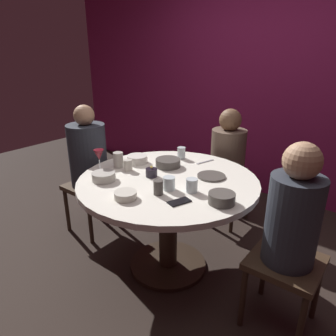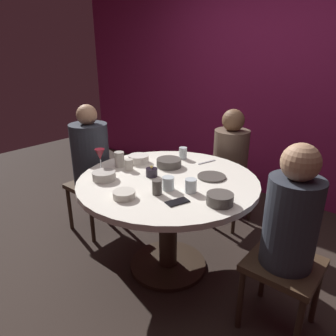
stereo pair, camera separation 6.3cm
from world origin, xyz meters
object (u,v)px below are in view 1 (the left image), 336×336
Objects in this scene: seated_diner_back at (228,154)px; cup_near_candle at (181,153)px; dining_table at (168,199)px; cup_by_left_diner at (118,160)px; cup_center_front at (158,187)px; cup_by_right_diner at (192,185)px; bowl_salad_center at (168,163)px; bowl_sauce_side at (104,176)px; bowl_small_white at (125,195)px; dinner_plate at (211,176)px; bowl_serving_large at (137,159)px; cup_beside_wine at (128,165)px; seated_diner_left at (88,157)px; cell_phone at (179,202)px; cup_far_edge at (169,183)px; seated_diner_right at (292,221)px; candle_holder at (151,172)px; bowl_rice_portion at (222,198)px; wine_glass at (99,156)px.

seated_diner_back is 11.55× the size of cup_near_candle.
cup_by_left_diner is at bearing -172.90° from dining_table.
cup_by_right_diner is at bearing 47.75° from cup_center_front.
bowl_salad_center is 1.19× the size of bowl_sauce_side.
seated_diner_back is 8.05× the size of bowl_small_white.
dining_table is 6.32× the size of dinner_plate.
bowl_serving_large is 1.94× the size of cup_beside_wine.
cup_by_left_diner is (-0.45, -0.06, 0.22)m from dining_table.
seated_diner_left reaches higher than seated_diner_back.
cup_center_front is at bearing -13.50° from seated_diner_left.
cell_phone is 0.20m from cup_far_edge.
cup_beside_wine reaches higher than dinner_plate.
cup_by_left_diner is (0.45, -0.06, 0.09)m from seated_diner_left.
seated_diner_left is 13.25× the size of cup_by_right_diner.
seated_diner_right is at bearing -18.32° from dinner_plate.
bowl_salad_center is 0.43m from cup_far_edge.
seated_diner_back is 1.28m from bowl_sauce_side.
bowl_sauce_side is (-1.21, -0.31, 0.06)m from seated_diner_right.
seated_diner_left is 0.79m from candle_holder.
cup_near_candle is (-0.18, -0.51, 0.10)m from seated_diner_back.
bowl_rice_portion is 1.35× the size of cup_by_left_diner.
seated_diner_right reaches higher than dining_table.
seated_diner_back is 1.14m from bowl_rice_portion.
seated_diner_left is at bearing -150.05° from cup_near_candle.
seated_diner_back is at bearing 65.31° from cup_by_left_diner.
cup_by_right_diner is (0.66, -0.19, 0.01)m from bowl_serving_large.
seated_diner_back is 0.98m from candle_holder.
cup_beside_wine is (-0.16, -0.48, -0.01)m from cup_near_candle.
dining_table is 0.40m from cup_beside_wine.
cell_phone is 0.34m from bowl_small_white.
cup_center_front is (0.26, -0.43, 0.02)m from bowl_salad_center.
bowl_small_white is at bearing -115.84° from cup_far_edge.
seated_diner_left reaches higher than cup_center_front.
cup_by_left_diner is at bearing -119.73° from cup_near_candle.
cup_by_left_diner is (-0.44, 0.36, 0.04)m from bowl_small_white.
seated_diner_left is 12.49× the size of cup_center_front.
cup_by_right_diner is at bearing -4.02° from seated_diner_left.
seated_diner_left is 1.06× the size of seated_diner_back.
cup_by_right_diner is (1.16, -0.08, 0.07)m from seated_diner_left.
cup_by_left_diner is at bearing 78.85° from wine_glass.
cell_phone is at bearing -33.84° from cup_far_edge.
cup_far_edge reaches higher than bowl_sauce_side.
seated_diner_right is 7.18× the size of bowl_serving_large.
candle_holder is 0.71× the size of cup_by_left_diner.
bowl_rice_portion reaches higher than bowl_salad_center.
cell_phone is at bearing 4.97° from bowl_sauce_side.
seated_diner_left reaches higher than bowl_serving_large.
wine_glass is at bearing 8.99° from seated_diner_right.
wine_glass is 1.47× the size of cup_by_left_diner.
wine_glass is (-0.48, -1.14, 0.18)m from seated_diner_back.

